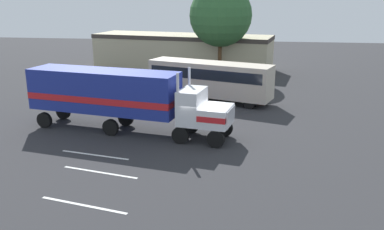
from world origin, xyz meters
TOP-DOWN VIEW (x-y plane):
  - ground_plane at (0.00, 0.00)m, footprint 120.00×120.00m
  - lane_stripe_near at (-5.93, -3.50)m, footprint 4.36×0.93m
  - lane_stripe_mid at (-4.75, -5.79)m, footprint 4.34×1.03m
  - lane_stripe_far at (-4.23, -9.26)m, footprint 4.34×1.05m
  - semi_truck at (-5.85, 1.10)m, footprint 14.38×5.03m
  - person_bystander at (-6.33, 3.48)m, footprint 0.34×0.45m
  - parked_bus at (-0.60, 10.39)m, footprint 11.24×5.90m
  - parked_car at (-11.90, 13.93)m, footprint 4.75×3.47m
  - tree_left at (-0.60, 21.85)m, footprint 6.99×6.99m
  - building_backdrop at (-5.75, 26.50)m, footprint 23.11×9.95m

SIDE VIEW (x-z plane):
  - ground_plane at x=0.00m, z-range 0.00..0.00m
  - lane_stripe_near at x=-5.93m, z-range 0.00..0.01m
  - lane_stripe_mid at x=-4.75m, z-range 0.00..0.01m
  - lane_stripe_far at x=-4.23m, z-range 0.00..0.01m
  - parked_car at x=-11.90m, z-range 0.02..1.59m
  - person_bystander at x=-6.33m, z-range 0.08..1.71m
  - parked_bus at x=-0.60m, z-range 0.37..3.77m
  - building_backdrop at x=-5.75m, z-range 0.20..4.46m
  - semi_truck at x=-5.85m, z-range 0.27..4.77m
  - tree_left at x=-0.60m, z-range 1.67..12.03m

